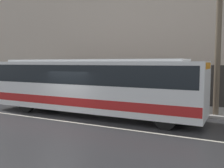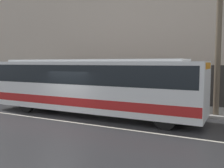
# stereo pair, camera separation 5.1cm
# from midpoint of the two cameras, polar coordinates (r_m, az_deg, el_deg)

# --- Properties ---
(ground_plane) EXTENTS (60.00, 60.00, 0.00)m
(ground_plane) POSITION_cam_midpoint_polar(r_m,az_deg,el_deg) (13.13, -11.76, -8.24)
(ground_plane) COLOR #2D2D30
(sidewalk) EXTENTS (60.00, 3.09, 0.15)m
(sidewalk) POSITION_cam_midpoint_polar(r_m,az_deg,el_deg) (17.70, -0.45, -4.47)
(sidewalk) COLOR #A09E99
(sidewalk) RESTS_ON ground_plane
(building_facade) EXTENTS (60.00, 0.35, 13.98)m
(building_facade) POSITION_cam_midpoint_polar(r_m,az_deg,el_deg) (19.35, 1.94, 16.29)
(building_facade) COLOR #B7A899
(building_facade) RESTS_ON ground_plane
(lane_stripe) EXTENTS (54.00, 0.14, 0.01)m
(lane_stripe) POSITION_cam_midpoint_polar(r_m,az_deg,el_deg) (13.13, -11.76, -8.22)
(lane_stripe) COLOR beige
(lane_stripe) RESTS_ON ground_plane
(transit_bus) EXTENTS (12.38, 2.56, 3.14)m
(transit_bus) POSITION_cam_midpoint_polar(r_m,az_deg,el_deg) (14.04, -5.05, 0.03)
(transit_bus) COLOR white
(transit_bus) RESTS_ON ground_plane
(utility_pole_near) EXTENTS (0.30, 0.30, 6.93)m
(utility_pole_near) POSITION_cam_midpoint_polar(r_m,az_deg,el_deg) (14.55, 22.94, 7.10)
(utility_pole_near) COLOR brown
(utility_pole_near) RESTS_ON sidewalk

